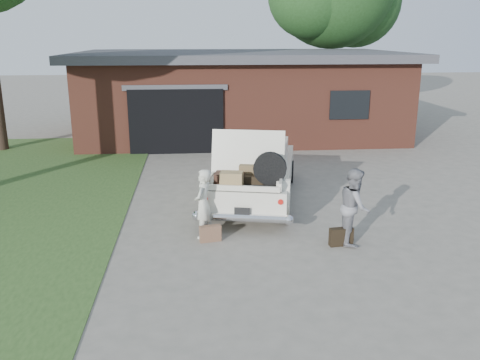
{
  "coord_description": "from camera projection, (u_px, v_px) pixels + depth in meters",
  "views": [
    {
      "loc": [
        -0.9,
        -9.28,
        3.94
      ],
      "look_at": [
        0.0,
        0.6,
        1.1
      ],
      "focal_mm": 38.0,
      "sensor_mm": 36.0,
      "label": 1
    }
  ],
  "objects": [
    {
      "name": "suitcase_left",
      "position": [
        210.0,
        234.0,
        10.02
      ],
      "size": [
        0.44,
        0.22,
        0.33
      ],
      "primitive_type": "cube",
      "rotation": [
        0.0,
        0.0,
        0.2
      ],
      "color": "brown",
      "rests_on": "ground"
    },
    {
      "name": "house",
      "position": [
        240.0,
        93.0,
        20.65
      ],
      "size": [
        12.8,
        7.8,
        3.3
      ],
      "color": "brown",
      "rests_on": "ground"
    },
    {
      "name": "ground",
      "position": [
        243.0,
        242.0,
        10.04
      ],
      "size": [
        90.0,
        90.0,
        0.0
      ],
      "primitive_type": "plane",
      "color": "gray",
      "rests_on": "ground"
    },
    {
      "name": "woman_right",
      "position": [
        354.0,
        206.0,
        9.81
      ],
      "size": [
        0.71,
        0.83,
        1.5
      ],
      "primitive_type": "imported",
      "rotation": [
        0.0,
        0.0,
        1.36
      ],
      "color": "gray",
      "rests_on": "ground"
    },
    {
      "name": "woman_left",
      "position": [
        203.0,
        204.0,
        10.1
      ],
      "size": [
        0.49,
        0.6,
        1.41
      ],
      "primitive_type": "imported",
      "rotation": [
        0.0,
        0.0,
        -1.92
      ],
      "color": "beige",
      "rests_on": "ground"
    },
    {
      "name": "sedan",
      "position": [
        254.0,
        172.0,
        12.42
      ],
      "size": [
        2.85,
        5.11,
        1.98
      ],
      "rotation": [
        0.0,
        0.0,
        -0.22
      ],
      "color": "silver",
      "rests_on": "ground"
    },
    {
      "name": "grass_strip",
      "position": [
        8.0,
        202.0,
        12.43
      ],
      "size": [
        6.0,
        16.0,
        0.02
      ],
      "primitive_type": "cube",
      "color": "#2D4C1E",
      "rests_on": "ground"
    },
    {
      "name": "suitcase_right",
      "position": [
        341.0,
        237.0,
        9.82
      ],
      "size": [
        0.47,
        0.2,
        0.36
      ],
      "primitive_type": "cube",
      "rotation": [
        0.0,
        0.0,
        0.11
      ],
      "color": "black",
      "rests_on": "ground"
    }
  ]
}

